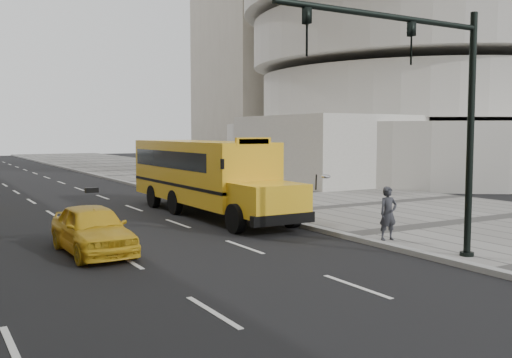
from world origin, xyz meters
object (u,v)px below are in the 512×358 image
school_bus (203,171)px  taxi_near (93,229)px  pedestrian (388,213)px  traffic_signal (433,103)px

school_bus → taxi_near: bearing=-137.1°
school_bus → taxi_near: (-6.06, -5.63, -1.08)m
pedestrian → traffic_signal: traffic_signal is taller
school_bus → pedestrian: bearing=-78.2°
pedestrian → traffic_signal: (-1.17, -2.68, 3.14)m
school_bus → traffic_signal: (0.69, -11.62, 2.33)m
school_bus → pedestrian: (1.86, -8.94, -0.81)m
taxi_near → pedestrian: (7.92, -3.31, 0.27)m
school_bus → traffic_signal: size_ratio=1.81×
traffic_signal → pedestrian: bearing=66.4°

